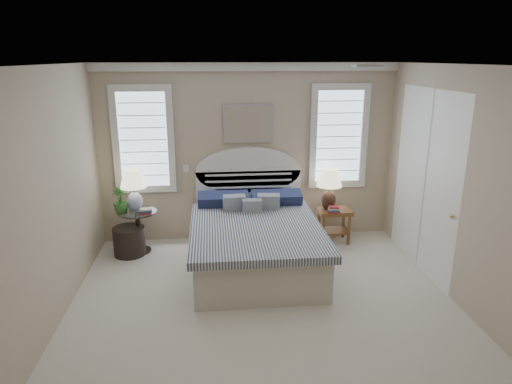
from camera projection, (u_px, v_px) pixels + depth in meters
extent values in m
cube|color=beige|center=(267.00, 322.00, 4.98)|extent=(4.50, 5.00, 0.01)
cube|color=silver|center=(270.00, 65.00, 4.21)|extent=(4.50, 5.00, 0.01)
cube|color=#C0A990|center=(248.00, 154.00, 6.98)|extent=(4.50, 0.02, 2.70)
cube|color=#C0A990|center=(36.00, 211.00, 4.38)|extent=(0.02, 5.00, 2.70)
cube|color=#C0A990|center=(480.00, 198.00, 4.81)|extent=(0.02, 5.00, 2.70)
cube|color=silver|center=(248.00, 67.00, 6.57)|extent=(4.50, 0.08, 0.12)
cube|color=#B2B2B2|center=(367.00, 66.00, 5.09)|extent=(0.30, 0.20, 0.02)
cube|color=silver|center=(186.00, 168.00, 6.93)|extent=(0.08, 0.01, 0.12)
cube|color=silver|center=(144.00, 140.00, 6.74)|extent=(0.90, 0.06, 1.60)
cube|color=silver|center=(338.00, 136.00, 7.02)|extent=(0.90, 0.06, 1.60)
cube|color=silver|center=(248.00, 124.00, 6.80)|extent=(0.74, 0.04, 0.58)
cube|color=white|center=(425.00, 182.00, 5.99)|extent=(0.02, 1.80, 2.40)
cube|color=#B7B2A0|center=(255.00, 249.00, 6.17)|extent=(1.60, 2.10, 0.55)
cube|color=navy|center=(256.00, 229.00, 6.03)|extent=(1.72, 2.15, 0.10)
cube|color=silver|center=(249.00, 205.00, 7.15)|extent=(1.62, 0.08, 1.10)
cube|color=navy|center=(223.00, 200.00, 6.79)|extent=(0.75, 0.31, 0.23)
cube|color=navy|center=(276.00, 198.00, 6.87)|extent=(0.75, 0.31, 0.23)
cube|color=navy|center=(234.00, 206.00, 6.59)|extent=(0.33, 0.20, 0.34)
cube|color=navy|center=(268.00, 205.00, 6.64)|extent=(0.33, 0.20, 0.34)
cube|color=navy|center=(252.00, 209.00, 6.52)|extent=(0.28, 0.14, 0.29)
cylinder|color=black|center=(140.00, 250.00, 6.77)|extent=(0.32, 0.32, 0.03)
cylinder|color=black|center=(139.00, 233.00, 6.69)|extent=(0.08, 0.08, 0.60)
cylinder|color=silver|center=(137.00, 212.00, 6.60)|extent=(0.56, 0.56, 0.02)
cube|color=brown|center=(334.00, 211.00, 7.01)|extent=(0.50, 0.40, 0.06)
cube|color=brown|center=(333.00, 230.00, 7.10)|extent=(0.44, 0.34, 0.03)
cube|color=brown|center=(323.00, 231.00, 6.92)|extent=(0.04, 0.04, 0.47)
cube|color=brown|center=(319.00, 224.00, 7.21)|extent=(0.04, 0.04, 0.47)
cube|color=brown|center=(349.00, 230.00, 6.96)|extent=(0.04, 0.04, 0.47)
cube|color=brown|center=(343.00, 223.00, 7.25)|extent=(0.04, 0.04, 0.47)
cylinder|color=black|center=(129.00, 241.00, 6.62)|extent=(0.53, 0.53, 0.42)
cylinder|color=white|center=(135.00, 210.00, 6.62)|extent=(0.15, 0.15, 0.03)
ellipsoid|color=white|center=(135.00, 202.00, 6.58)|extent=(0.27, 0.27, 0.29)
cylinder|color=gold|center=(134.00, 190.00, 6.53)|extent=(0.04, 0.04, 0.10)
cylinder|color=black|center=(328.00, 208.00, 7.01)|extent=(0.16, 0.16, 0.03)
ellipsoid|color=black|center=(328.00, 200.00, 6.98)|extent=(0.30, 0.30, 0.30)
cylinder|color=gold|center=(329.00, 189.00, 6.93)|extent=(0.04, 0.04, 0.11)
imported|color=#28652D|center=(120.00, 200.00, 6.47)|extent=(0.24, 0.24, 0.38)
cube|color=maroon|center=(146.00, 213.00, 6.50)|extent=(0.18, 0.13, 0.02)
cube|color=navy|center=(146.00, 211.00, 6.50)|extent=(0.17, 0.12, 0.02)
cube|color=beige|center=(146.00, 209.00, 6.49)|extent=(0.16, 0.12, 0.02)
cube|color=maroon|center=(334.00, 212.00, 6.85)|extent=(0.19, 0.15, 0.02)
cube|color=navy|center=(334.00, 210.00, 6.84)|extent=(0.18, 0.14, 0.02)
cube|color=beige|center=(334.00, 209.00, 6.83)|extent=(0.17, 0.13, 0.02)
cube|color=maroon|center=(334.00, 207.00, 6.83)|extent=(0.16, 0.12, 0.02)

